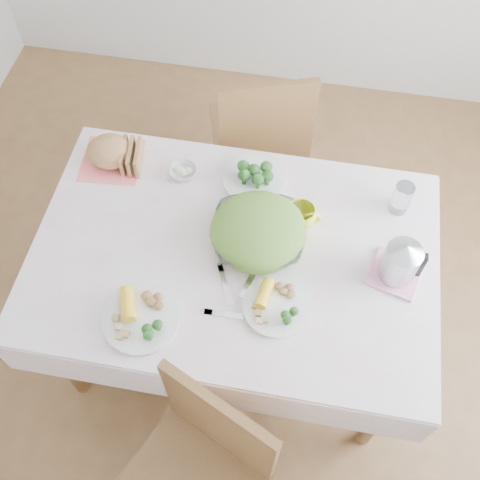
% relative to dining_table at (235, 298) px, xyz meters
% --- Properties ---
extents(floor, '(3.60, 3.60, 0.00)m').
position_rel_dining_table_xyz_m(floor, '(0.00, 0.00, -0.38)').
color(floor, brown).
rests_on(floor, ground).
extents(dining_table, '(1.40, 0.90, 0.75)m').
position_rel_dining_table_xyz_m(dining_table, '(0.00, 0.00, 0.00)').
color(dining_table, brown).
rests_on(dining_table, floor).
extents(tablecloth, '(1.50, 1.00, 0.01)m').
position_rel_dining_table_xyz_m(tablecloth, '(0.00, 0.00, 0.38)').
color(tablecloth, white).
rests_on(tablecloth, dining_table).
extents(chair_far, '(0.56, 0.56, 0.98)m').
position_rel_dining_table_xyz_m(chair_far, '(-0.04, 0.86, 0.09)').
color(chair_far, brown).
rests_on(chair_far, floor).
extents(salad_bowl, '(0.39, 0.39, 0.08)m').
position_rel_dining_table_xyz_m(salad_bowl, '(0.08, 0.07, 0.43)').
color(salad_bowl, white).
rests_on(salad_bowl, tablecloth).
extents(dinner_plate_left, '(0.27, 0.27, 0.02)m').
position_rel_dining_table_xyz_m(dinner_plate_left, '(-0.26, -0.33, 0.40)').
color(dinner_plate_left, white).
rests_on(dinner_plate_left, tablecloth).
extents(dinner_plate_right, '(0.32, 0.32, 0.02)m').
position_rel_dining_table_xyz_m(dinner_plate_right, '(0.19, -0.20, 0.40)').
color(dinner_plate_right, white).
rests_on(dinner_plate_right, tablecloth).
extents(broccoli_plate, '(0.28, 0.28, 0.02)m').
position_rel_dining_table_xyz_m(broccoli_plate, '(0.02, 0.34, 0.40)').
color(broccoli_plate, beige).
rests_on(broccoli_plate, tablecloth).
extents(napkin, '(0.26, 0.26, 0.00)m').
position_rel_dining_table_xyz_m(napkin, '(-0.57, 0.34, 0.39)').
color(napkin, '#FF6C6A').
rests_on(napkin, tablecloth).
extents(bread_loaf, '(0.22, 0.22, 0.11)m').
position_rel_dining_table_xyz_m(bread_loaf, '(-0.57, 0.34, 0.45)').
color(bread_loaf, olive).
rests_on(bread_loaf, napkin).
extents(fruit_bowl, '(0.13, 0.13, 0.03)m').
position_rel_dining_table_xyz_m(fruit_bowl, '(-0.27, 0.32, 0.40)').
color(fruit_bowl, white).
rests_on(fruit_bowl, tablecloth).
extents(yellow_mug, '(0.13, 0.13, 0.09)m').
position_rel_dining_table_xyz_m(yellow_mug, '(0.22, 0.17, 0.43)').
color(yellow_mug, '#FFF628').
rests_on(yellow_mug, tablecloth).
extents(glass_tumbler, '(0.08, 0.08, 0.14)m').
position_rel_dining_table_xyz_m(glass_tumbler, '(0.59, 0.31, 0.45)').
color(glass_tumbler, white).
rests_on(glass_tumbler, tablecloth).
extents(pink_tray, '(0.21, 0.21, 0.01)m').
position_rel_dining_table_xyz_m(pink_tray, '(0.59, 0.01, 0.40)').
color(pink_tray, pink).
rests_on(pink_tray, tablecloth).
extents(electric_kettle, '(0.17, 0.17, 0.18)m').
position_rel_dining_table_xyz_m(electric_kettle, '(0.59, 0.01, 0.51)').
color(electric_kettle, '#B2B5BA').
rests_on(electric_kettle, pink_tray).
extents(fork_left, '(0.09, 0.16, 0.00)m').
position_rel_dining_table_xyz_m(fork_left, '(-0.01, -0.14, 0.39)').
color(fork_left, silver).
rests_on(fork_left, tablecloth).
extents(fork_right, '(0.07, 0.18, 0.00)m').
position_rel_dining_table_xyz_m(fork_right, '(0.08, -0.09, 0.39)').
color(fork_right, silver).
rests_on(fork_right, tablecloth).
extents(knife, '(0.19, 0.03, 0.00)m').
position_rel_dining_table_xyz_m(knife, '(0.04, -0.25, 0.39)').
color(knife, silver).
rests_on(knife, tablecloth).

